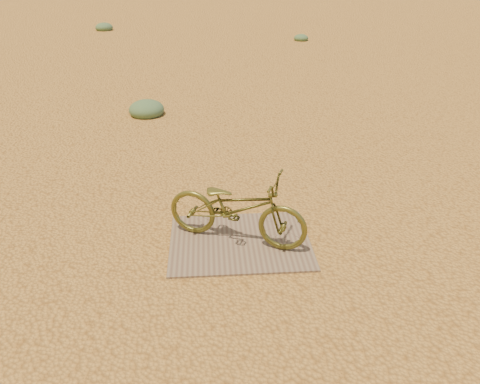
{
  "coord_description": "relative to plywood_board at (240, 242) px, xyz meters",
  "views": [
    {
      "loc": [
        -0.55,
        -4.13,
        2.71
      ],
      "look_at": [
        -0.26,
        -0.1,
        0.59
      ],
      "focal_mm": 35.0,
      "sensor_mm": 36.0,
      "label": 1
    }
  ],
  "objects": [
    {
      "name": "kale_a",
      "position": [
        -1.4,
        4.31,
        -0.01
      ],
      "size": [
        0.64,
        0.64,
        0.35
      ],
      "primitive_type": "ellipsoid",
      "color": "#52704D",
      "rests_on": "ground"
    },
    {
      "name": "kale_b",
      "position": [
        2.87,
        11.8,
        -0.01
      ],
      "size": [
        0.47,
        0.47,
        0.26
      ],
      "primitive_type": "ellipsoid",
      "color": "#52704D",
      "rests_on": "ground"
    },
    {
      "name": "bicycle",
      "position": [
        -0.03,
        0.02,
        0.39
      ],
      "size": [
        1.54,
        1.03,
        0.77
      ],
      "primitive_type": "imported",
      "rotation": [
        0.0,
        0.0,
        1.17
      ],
      "color": "#53521E",
      "rests_on": "plywood_board"
    },
    {
      "name": "kale_c",
      "position": [
        -4.02,
        14.48,
        -0.01
      ],
      "size": [
        0.63,
        0.63,
        0.35
      ],
      "primitive_type": "ellipsoid",
      "color": "#52704D",
      "rests_on": "ground"
    },
    {
      "name": "plywood_board",
      "position": [
        0.0,
        0.0,
        0.0
      ],
      "size": [
        1.44,
        1.11,
        0.02
      ],
      "primitive_type": "cube",
      "color": "#71614E",
      "rests_on": "ground"
    },
    {
      "name": "ground",
      "position": [
        0.26,
        0.1,
        -0.01
      ],
      "size": [
        120.0,
        120.0,
        0.0
      ],
      "primitive_type": "plane",
      "color": "#B9883F",
      "rests_on": "ground"
    }
  ]
}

